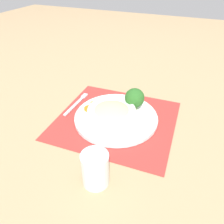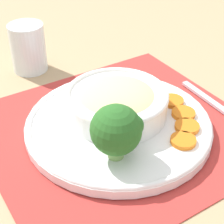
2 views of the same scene
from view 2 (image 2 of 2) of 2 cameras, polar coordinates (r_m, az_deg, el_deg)
The scene contains 11 objects.
ground_plane at distance 0.67m, azimuth 0.97°, elevation -2.88°, with size 4.00×4.00×0.00m, color tan.
placemat at distance 0.67m, azimuth 0.97°, elevation -2.75°, with size 0.47×0.44×0.00m.
plate at distance 0.66m, azimuth 0.98°, elevation -1.84°, with size 0.33×0.33×0.02m.
bowl at distance 0.66m, azimuth 0.69°, elevation 1.68°, with size 0.18×0.18×0.05m.
broccoli_floret at distance 0.55m, azimuth 0.68°, elevation -2.76°, with size 0.08×0.08×0.09m.
carrot_slice_near at distance 0.62m, azimuth 10.80°, elevation -4.30°, with size 0.04×0.04×0.01m.
carrot_slice_middle at distance 0.65m, azimuth 11.37°, elevation -2.20°, with size 0.04×0.04×0.01m.
carrot_slice_far at distance 0.68m, azimuth 10.82°, elevation -0.20°, with size 0.04×0.04×0.01m.
carrot_slice_extra at distance 0.71m, azimuth 9.35°, elevation 1.53°, with size 0.04×0.04×0.01m.
water_glass at distance 0.85m, azimuth -12.61°, elevation 9.18°, with size 0.08×0.08×0.11m.
fork at distance 0.74m, azimuth 16.31°, elevation 0.47°, with size 0.02×0.18×0.01m.
Camera 2 is at (0.27, 0.44, 0.41)m, focal length 60.00 mm.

